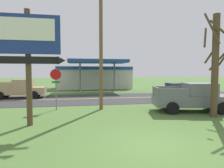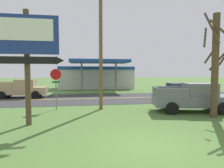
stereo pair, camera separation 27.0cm
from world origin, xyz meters
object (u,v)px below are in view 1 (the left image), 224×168
utility_pole (101,38)px  pickup_grey_parked_on_lawn (193,98)px  car_blue_near_lane (177,91)px  gas_station (94,77)px  motel_sign (29,46)px  pickup_tan_on_road (20,89)px  bare_tree (215,63)px  stop_sign (56,82)px

utility_pole → pickup_grey_parked_on_lawn: (6.15, -1.88, -4.16)m
utility_pole → pickup_grey_parked_on_lawn: size_ratio=1.77×
car_blue_near_lane → gas_station: bearing=114.8°
motel_sign → pickup_tan_on_road: bearing=107.4°
bare_tree → utility_pole: bearing=150.9°
gas_station → bare_tree: bearing=-76.5°
bare_tree → motel_sign: bearing=-179.3°
motel_sign → gas_station: (5.12, 22.40, -2.05)m
utility_pole → gas_station: bearing=86.7°
utility_pole → car_blue_near_lane: size_ratio=2.31×
stop_sign → car_blue_near_lane: stop_sign is taller
bare_tree → pickup_tan_on_road: (-14.05, 11.28, -2.30)m
pickup_grey_parked_on_lawn → pickup_tan_on_road: same height
motel_sign → bare_tree: bare_tree is taller
stop_sign → pickup_tan_on_road: bearing=121.1°
pickup_grey_parked_on_lawn → stop_sign: bearing=166.3°
utility_pole → pickup_grey_parked_on_lawn: bearing=-17.0°
motel_sign → gas_station: bearing=77.1°
bare_tree → gas_station: bearing=103.5°
pickup_grey_parked_on_lawn → car_blue_near_lane: pickup_grey_parked_on_lawn is taller
utility_pole → car_blue_near_lane: utility_pole is taller
bare_tree → car_blue_near_lane: size_ratio=1.48×
utility_pole → car_blue_near_lane: (8.03, 3.69, -4.29)m
motel_sign → bare_tree: size_ratio=0.94×
stop_sign → pickup_tan_on_road: 8.59m
pickup_grey_parked_on_lawn → pickup_tan_on_road: 16.76m
utility_pole → gas_station: utility_pole is taller
motel_sign → utility_pole: size_ratio=0.60×
motel_sign → pickup_tan_on_road: (-3.58, 11.41, -3.03)m
stop_sign → gas_station: size_ratio=0.25×
gas_station → pickup_grey_parked_on_lawn: (5.07, -20.57, -0.98)m
utility_pole → motel_sign: bearing=-137.3°
bare_tree → pickup_grey_parked_on_lawn: 2.87m
motel_sign → gas_station: size_ratio=0.49×
stop_sign → pickup_grey_parked_on_lawn: bearing=-13.7°
motel_sign → stop_sign: bearing=78.8°
stop_sign → gas_station: 18.79m
gas_station → car_blue_near_lane: gas_station is taller
pickup_tan_on_road → car_blue_near_lane: pickup_tan_on_road is taller
bare_tree → gas_station: 22.94m
gas_station → pickup_tan_on_road: gas_station is taller
bare_tree → car_blue_near_lane: bare_tree is taller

